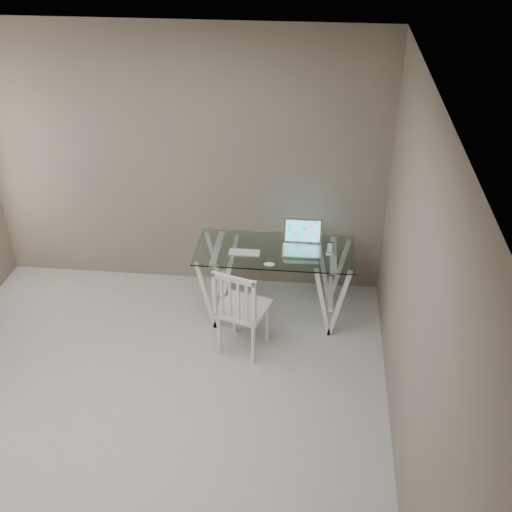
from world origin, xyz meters
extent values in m
plane|color=#ADAAA6|center=(0.00, 0.00, 0.00)|extent=(4.50, 4.50, 0.00)
cube|color=white|center=(0.00, 0.00, 2.70)|extent=(4.00, 4.50, 0.02)
cube|color=#75685C|center=(0.00, 2.25, 1.35)|extent=(4.00, 0.02, 2.70)
cube|color=#75685C|center=(2.00, 0.00, 1.35)|extent=(0.02, 4.50, 2.70)
cube|color=silver|center=(0.95, 1.68, 0.74)|extent=(1.50, 0.70, 0.01)
cube|color=white|center=(0.40, 1.68, 0.36)|extent=(0.24, 0.62, 0.72)
cube|color=white|center=(1.50, 1.68, 0.36)|extent=(0.24, 0.62, 0.72)
cube|color=white|center=(0.71, 1.13, 0.44)|extent=(0.52, 0.52, 0.04)
cylinder|color=white|center=(0.50, 1.02, 0.21)|extent=(0.04, 0.04, 0.42)
cylinder|color=white|center=(0.82, 0.92, 0.21)|extent=(0.04, 0.04, 0.42)
cylinder|color=white|center=(0.60, 1.34, 0.21)|extent=(0.04, 0.04, 0.42)
cylinder|color=white|center=(0.92, 1.24, 0.21)|extent=(0.04, 0.04, 0.42)
cube|color=white|center=(0.65, 0.94, 0.67)|extent=(0.40, 0.15, 0.46)
cube|color=#B4B5B9|center=(1.20, 1.67, 0.75)|extent=(0.36, 0.25, 0.02)
cube|color=#19D899|center=(1.20, 1.83, 0.88)|extent=(0.36, 0.07, 0.24)
cube|color=silver|center=(0.67, 1.59, 0.75)|extent=(0.31, 0.13, 0.01)
ellipsoid|color=white|center=(0.92, 1.39, 0.76)|extent=(0.10, 0.06, 0.03)
cube|color=white|center=(1.46, 1.65, 0.75)|extent=(0.06, 0.06, 0.01)
cube|color=black|center=(1.46, 1.66, 0.81)|extent=(0.05, 0.03, 0.10)
camera|label=1|loc=(1.31, -3.50, 3.87)|focal=45.00mm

